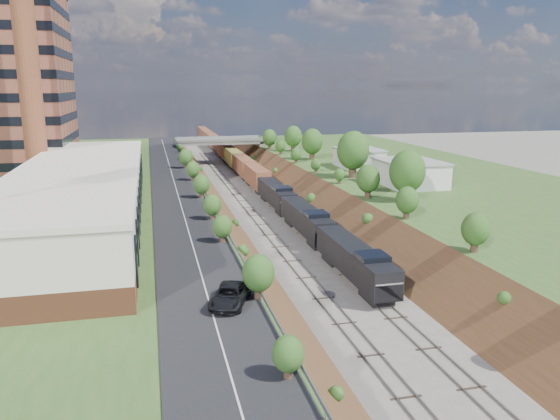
{
  "coord_description": "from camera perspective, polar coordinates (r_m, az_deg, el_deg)",
  "views": [
    {
      "loc": [
        -19.42,
        -32.24,
        21.63
      ],
      "look_at": [
        -3.46,
        34.36,
        6.0
      ],
      "focal_mm": 35.0,
      "sensor_mm": 36.0,
      "label": 1
    }
  ],
  "objects": [
    {
      "name": "tree_left_crest",
      "position": [
        54.78,
        -4.99,
        -2.64
      ],
      "size": [
        2.45,
        2.45,
        3.55
      ],
      "color": "#473323",
      "rests_on": "platform_left"
    },
    {
      "name": "ground",
      "position": [
        43.41,
        15.95,
        -17.57
      ],
      "size": [
        400.0,
        400.0,
        0.0
      ],
      "primitive_type": "plane",
      "color": "#6B665B",
      "rests_on": "ground"
    },
    {
      "name": "smokestack",
      "position": [
        89.85,
        -24.87,
        13.86
      ],
      "size": [
        3.2,
        3.2,
        40.0
      ],
      "primitive_type": "cylinder",
      "color": "brown",
      "rests_on": "platform_left"
    },
    {
      "name": "platform_right",
      "position": [
        107.81,
        15.88,
        2.14
      ],
      "size": [
        44.0,
        180.0,
        5.0
      ],
      "primitive_type": "cube",
      "color": "#355422",
      "rests_on": "ground"
    },
    {
      "name": "rail_left_track",
      "position": [
        96.21,
        -3.06,
        -0.1
      ],
      "size": [
        1.58,
        180.0,
        0.18
      ],
      "primitive_type": "cube",
      "color": "gray",
      "rests_on": "ground"
    },
    {
      "name": "tree_right_large",
      "position": [
        81.83,
        13.16,
        3.91
      ],
      "size": [
        5.25,
        5.25,
        7.61
      ],
      "color": "#473323",
      "rests_on": "platform_right"
    },
    {
      "name": "commercial_building",
      "position": [
        71.97,
        -20.09,
        1.56
      ],
      "size": [
        14.3,
        62.3,
        7.0
      ],
      "color": "brown",
      "rests_on": "platform_left"
    },
    {
      "name": "freight_train",
      "position": [
        148.59,
        -4.87,
        5.48
      ],
      "size": [
        3.13,
        192.83,
        4.66
      ],
      "color": "black",
      "rests_on": "ground"
    },
    {
      "name": "embankment_right",
      "position": [
        99.51,
        4.66,
        0.26
      ],
      "size": [
        10.0,
        180.0,
        10.0
      ],
      "primitive_type": "cube",
      "rotation": [
        0.0,
        0.79,
        0.0
      ],
      "color": "brown",
      "rests_on": "ground"
    },
    {
      "name": "platform_left",
      "position": [
        95.18,
        -21.38,
        0.36
      ],
      "size": [
        44.0,
        180.0,
        5.0
      ],
      "primitive_type": "cube",
      "color": "#355422",
      "rests_on": "ground"
    },
    {
      "name": "rail_right_track",
      "position": [
        97.25,
        -0.05,
        0.06
      ],
      "size": [
        1.58,
        180.0,
        0.18
      ],
      "primitive_type": "cube",
      "color": "gray",
      "rests_on": "ground"
    },
    {
      "name": "road",
      "position": [
        93.8,
        -10.88,
        2.44
      ],
      "size": [
        8.0,
        180.0,
        0.1
      ],
      "primitive_type": "cube",
      "color": "black",
      "rests_on": "platform_left"
    },
    {
      "name": "suv",
      "position": [
        42.75,
        -5.27,
        -8.88
      ],
      "size": [
        4.24,
        5.87,
        1.48
      ],
      "primitive_type": "imported",
      "rotation": [
        0.0,
        0.0,
        -0.37
      ],
      "color": "black",
      "rests_on": "road"
    },
    {
      "name": "embankment_left",
      "position": [
        95.12,
        -8.04,
        -0.42
      ],
      "size": [
        10.0,
        180.0,
        10.0
      ],
      "primitive_type": "cube",
      "rotation": [
        0.0,
        0.79,
        0.0
      ],
      "color": "brown",
      "rests_on": "ground"
    },
    {
      "name": "white_building_far",
      "position": [
        115.36,
        8.26,
        5.34
      ],
      "size": [
        8.0,
        10.0,
        3.6
      ],
      "primitive_type": "cube",
      "color": "silver",
      "rests_on": "platform_right"
    },
    {
      "name": "overpass",
      "position": [
        156.36,
        -6.31,
        6.64
      ],
      "size": [
        24.5,
        8.3,
        7.4
      ],
      "color": "gray",
      "rests_on": "ground"
    },
    {
      "name": "white_building_near",
      "position": [
        95.67,
        13.39,
        3.71
      ],
      "size": [
        9.0,
        12.0,
        4.0
      ],
      "primitive_type": "cube",
      "color": "silver",
      "rests_on": "platform_right"
    },
    {
      "name": "guardrail",
      "position": [
        93.78,
        -8.38,
        2.84
      ],
      "size": [
        0.1,
        171.0,
        0.7
      ],
      "color": "#99999E",
      "rests_on": "platform_left"
    }
  ]
}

